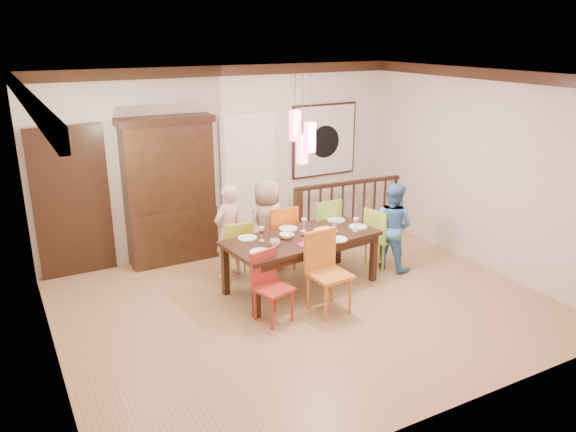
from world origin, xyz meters
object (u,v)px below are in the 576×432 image
chair_far_left (237,245)px  chair_end_right (382,233)px  dining_table (302,242)px  balustrade (353,206)px  person_end_right (392,226)px  china_hutch (170,190)px  person_far_left (229,231)px  person_far_mid (267,224)px

chair_far_left → chair_end_right: bearing=170.6°
chair_far_left → dining_table: bearing=139.5°
balustrade → person_end_right: (-0.36, -1.52, 0.16)m
dining_table → china_hutch: size_ratio=0.98×
dining_table → chair_far_left: 0.99m
chair_end_right → person_far_left: bearing=58.2°
chair_far_left → chair_end_right: (2.08, -0.66, 0.02)m
person_far_mid → person_end_right: 1.84m
chair_end_right → dining_table: bearing=80.4°
chair_far_left → person_end_right: person_end_right is taller
chair_end_right → person_far_mid: bearing=50.8°
china_hutch → person_far_mid: 1.57m
dining_table → person_end_right: person_end_right is taller
china_hutch → chair_far_left: bearing=-60.7°
china_hutch → balustrade: (3.13, -0.35, -0.62)m
person_far_mid → person_end_right: (1.61, -0.90, -0.02)m
dining_table → china_hutch: bearing=118.6°
person_far_left → person_end_right: bearing=138.2°
chair_end_right → person_far_mid: (-1.53, 0.77, 0.16)m
china_hutch → person_far_left: bearing=-61.6°
chair_end_right → balustrade: (0.44, 1.39, -0.02)m
chair_end_right → balustrade: bearing=-30.0°
dining_table → person_far_left: size_ratio=1.59×
chair_far_left → person_end_right: bearing=168.1°
chair_end_right → balustrade: 1.46m
person_far_mid → chair_far_left: bearing=3.5°
person_end_right → chair_far_left: bearing=46.0°
china_hutch → person_end_right: 3.36m
chair_end_right → china_hutch: china_hutch is taller
dining_table → chair_far_left: size_ratio=2.51×
chair_end_right → china_hutch: size_ratio=0.41×
chair_far_left → china_hutch: bearing=-52.5°
china_hutch → person_far_mid: (1.15, -0.97, -0.44)m
china_hutch → person_far_left: china_hutch is taller
balustrade → person_far_left: (-2.60, -0.64, 0.19)m
balustrade → person_far_mid: 2.08m
person_far_left → person_far_mid: (0.62, 0.01, -0.01)m
person_far_left → chair_far_left: bearing=107.9°
dining_table → balustrade: 2.39m
dining_table → person_far_left: 1.10m
balustrade → person_end_right: person_end_right is taller
chair_end_right → person_far_mid: 1.72m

